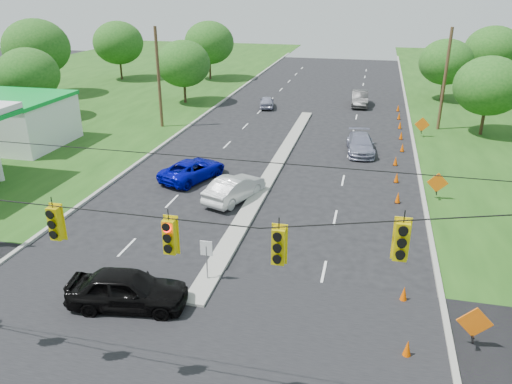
# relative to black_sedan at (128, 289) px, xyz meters

# --- Properties ---
(ground) EXTENTS (160.00, 160.00, 0.00)m
(ground) POSITION_rel_black_sedan_xyz_m (2.56, -3.45, -0.84)
(ground) COLOR black
(ground) RESTS_ON ground
(cross_street) EXTENTS (160.00, 14.00, 0.02)m
(cross_street) POSITION_rel_black_sedan_xyz_m (2.56, -3.45, -0.84)
(cross_street) COLOR black
(cross_street) RESTS_ON ground
(curb_left) EXTENTS (0.25, 110.00, 0.16)m
(curb_left) POSITION_rel_black_sedan_xyz_m (-7.54, 26.55, -0.84)
(curb_left) COLOR gray
(curb_left) RESTS_ON ground
(curb_right) EXTENTS (0.25, 110.00, 0.16)m
(curb_right) POSITION_rel_black_sedan_xyz_m (12.66, 26.55, -0.84)
(curb_right) COLOR gray
(curb_right) RESTS_ON ground
(median) EXTENTS (1.00, 34.00, 0.18)m
(median) POSITION_rel_black_sedan_xyz_m (2.56, 17.55, -0.84)
(median) COLOR gray
(median) RESTS_ON ground
(median_sign) EXTENTS (0.55, 0.06, 2.05)m
(median_sign) POSITION_rel_black_sedan_xyz_m (2.56, 2.55, 0.63)
(median_sign) COLOR gray
(median_sign) RESTS_ON ground
(signal_span) EXTENTS (25.60, 0.32, 9.00)m
(signal_span) POSITION_rel_black_sedan_xyz_m (2.51, -4.45, 4.13)
(signal_span) COLOR #422D1C
(signal_span) RESTS_ON ground
(utility_pole_far_left) EXTENTS (0.28, 0.28, 9.00)m
(utility_pole_far_left) POSITION_rel_black_sedan_xyz_m (-9.94, 26.55, 3.66)
(utility_pole_far_left) COLOR #422D1C
(utility_pole_far_left) RESTS_ON ground
(utility_pole_far_right) EXTENTS (0.28, 0.28, 9.00)m
(utility_pole_far_right) POSITION_rel_black_sedan_xyz_m (15.06, 31.55, 3.66)
(utility_pole_far_right) COLOR #422D1C
(utility_pole_far_right) RESTS_ON ground
(cone_0) EXTENTS (0.32, 0.32, 0.70)m
(cone_0) POSITION_rel_black_sedan_xyz_m (11.07, -0.45, -0.49)
(cone_0) COLOR #E04F00
(cone_0) RESTS_ON ground
(cone_1) EXTENTS (0.32, 0.32, 0.70)m
(cone_1) POSITION_rel_black_sedan_xyz_m (11.07, 3.05, -0.49)
(cone_1) COLOR #E04F00
(cone_1) RESTS_ON ground
(cone_2) EXTENTS (0.32, 0.32, 0.70)m
(cone_2) POSITION_rel_black_sedan_xyz_m (11.07, 6.55, -0.49)
(cone_2) COLOR #E04F00
(cone_2) RESTS_ON ground
(cone_3) EXTENTS (0.32, 0.32, 0.70)m
(cone_3) POSITION_rel_black_sedan_xyz_m (11.07, 10.05, -0.49)
(cone_3) COLOR #E04F00
(cone_3) RESTS_ON ground
(cone_4) EXTENTS (0.32, 0.32, 0.70)m
(cone_4) POSITION_rel_black_sedan_xyz_m (11.07, 13.55, -0.49)
(cone_4) COLOR #E04F00
(cone_4) RESTS_ON ground
(cone_5) EXTENTS (0.32, 0.32, 0.70)m
(cone_5) POSITION_rel_black_sedan_xyz_m (11.07, 17.05, -0.49)
(cone_5) COLOR #E04F00
(cone_5) RESTS_ON ground
(cone_6) EXTENTS (0.32, 0.32, 0.70)m
(cone_6) POSITION_rel_black_sedan_xyz_m (11.07, 20.55, -0.49)
(cone_6) COLOR #E04F00
(cone_6) RESTS_ON ground
(cone_7) EXTENTS (0.32, 0.32, 0.70)m
(cone_7) POSITION_rel_black_sedan_xyz_m (11.67, 24.05, -0.49)
(cone_7) COLOR #E04F00
(cone_7) RESTS_ON ground
(cone_8) EXTENTS (0.32, 0.32, 0.70)m
(cone_8) POSITION_rel_black_sedan_xyz_m (11.67, 27.55, -0.49)
(cone_8) COLOR #E04F00
(cone_8) RESTS_ON ground
(cone_9) EXTENTS (0.32, 0.32, 0.70)m
(cone_9) POSITION_rel_black_sedan_xyz_m (11.67, 31.05, -0.49)
(cone_9) COLOR #E04F00
(cone_9) RESTS_ON ground
(cone_10) EXTENTS (0.32, 0.32, 0.70)m
(cone_10) POSITION_rel_black_sedan_xyz_m (11.67, 34.55, -0.49)
(cone_10) COLOR #E04F00
(cone_10) RESTS_ON ground
(cone_11) EXTENTS (0.32, 0.32, 0.70)m
(cone_11) POSITION_rel_black_sedan_xyz_m (11.67, 38.05, -0.49)
(cone_11) COLOR #E04F00
(cone_11) RESTS_ON ground
(work_sign_0) EXTENTS (1.27, 0.58, 1.37)m
(work_sign_0) POSITION_rel_black_sedan_xyz_m (13.36, 0.55, 0.26)
(work_sign_0) COLOR black
(work_sign_0) RESTS_ON ground
(work_sign_1) EXTENTS (1.27, 0.58, 1.37)m
(work_sign_1) POSITION_rel_black_sedan_xyz_m (13.36, 14.55, 0.26)
(work_sign_1) COLOR black
(work_sign_1) RESTS_ON ground
(work_sign_2) EXTENTS (1.27, 0.58, 1.37)m
(work_sign_2) POSITION_rel_black_sedan_xyz_m (13.36, 28.55, 0.26)
(work_sign_2) COLOR black
(work_sign_2) RESTS_ON ground
(tree_2) EXTENTS (5.88, 5.88, 6.86)m
(tree_2) POSITION_rel_black_sedan_xyz_m (-23.44, 26.55, 3.50)
(tree_2) COLOR black
(tree_2) RESTS_ON ground
(tree_3) EXTENTS (7.56, 7.56, 8.82)m
(tree_3) POSITION_rel_black_sedan_xyz_m (-29.44, 36.55, 4.74)
(tree_3) COLOR black
(tree_3) RESTS_ON ground
(tree_4) EXTENTS (6.72, 6.72, 7.84)m
(tree_4) POSITION_rel_black_sedan_xyz_m (-25.44, 48.55, 4.12)
(tree_4) COLOR black
(tree_4) RESTS_ON ground
(tree_5) EXTENTS (5.88, 5.88, 6.86)m
(tree_5) POSITION_rel_black_sedan_xyz_m (-11.44, 36.55, 3.50)
(tree_5) COLOR black
(tree_5) RESTS_ON ground
(tree_6) EXTENTS (6.72, 6.72, 7.84)m
(tree_6) POSITION_rel_black_sedan_xyz_m (-13.44, 51.55, 4.12)
(tree_6) COLOR black
(tree_6) RESTS_ON ground
(tree_9) EXTENTS (5.88, 5.88, 6.86)m
(tree_9) POSITION_rel_black_sedan_xyz_m (18.56, 30.55, 3.50)
(tree_9) COLOR black
(tree_9) RESTS_ON ground
(tree_11) EXTENTS (6.72, 6.72, 7.84)m
(tree_11) POSITION_rel_black_sedan_xyz_m (22.56, 51.55, 4.12)
(tree_11) COLOR black
(tree_11) RESTS_ON ground
(tree_12) EXTENTS (5.88, 5.88, 6.86)m
(tree_12) POSITION_rel_black_sedan_xyz_m (16.56, 44.55, 3.50)
(tree_12) COLOR black
(tree_12) RESTS_ON ground
(black_sedan) EXTENTS (5.15, 2.69, 1.67)m
(black_sedan) POSITION_rel_black_sedan_xyz_m (0.00, 0.00, 0.00)
(black_sedan) COLOR black
(black_sedan) RESTS_ON ground
(white_sedan) EXTENTS (3.09, 4.96, 1.54)m
(white_sedan) POSITION_rel_black_sedan_xyz_m (1.26, 11.69, -0.06)
(white_sedan) COLOR #BDBDBD
(white_sedan) RESTS_ON ground
(blue_pickup) EXTENTS (4.05, 5.58, 1.41)m
(blue_pickup) POSITION_rel_black_sedan_xyz_m (-2.46, 14.43, -0.13)
(blue_pickup) COLOR #0306A9
(blue_pickup) RESTS_ON ground
(silver_car_far) EXTENTS (2.54, 5.15, 1.44)m
(silver_car_far) POSITION_rel_black_sedan_xyz_m (8.40, 22.99, -0.12)
(silver_car_far) COLOR gray
(silver_car_far) RESTS_ON ground
(silver_car_oncoming) EXTENTS (2.20, 3.93, 1.26)m
(silver_car_oncoming) POSITION_rel_black_sedan_xyz_m (-2.09, 36.47, -0.21)
(silver_car_oncoming) COLOR #8C8DA7
(silver_car_oncoming) RESTS_ON ground
(dark_car_receding) EXTENTS (1.94, 4.99, 1.62)m
(dark_car_receding) POSITION_rel_black_sedan_xyz_m (7.60, 39.71, -0.03)
(dark_car_receding) COLOR #2C2C2C
(dark_car_receding) RESTS_ON ground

